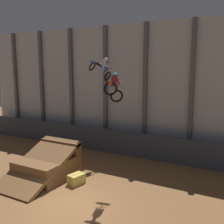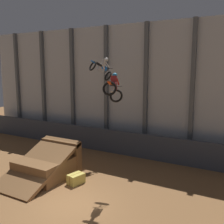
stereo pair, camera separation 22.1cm
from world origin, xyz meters
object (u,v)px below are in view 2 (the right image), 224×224
dirt_ramp (48,164)px  rider_bike_right_air (113,88)px  rider_bike_left_air (102,68)px  hay_bale_trackside (76,179)px

dirt_ramp → rider_bike_right_air: bearing=9.9°
rider_bike_left_air → hay_bale_trackside: (1.13, -4.72, -6.12)m
dirt_ramp → rider_bike_left_air: rider_bike_left_air is taller
dirt_ramp → rider_bike_left_air: bearing=77.2°
dirt_ramp → rider_bike_right_air: size_ratio=2.54×
dirt_ramp → rider_bike_right_air: 6.25m
hay_bale_trackside → rider_bike_left_air: bearing=103.5°
dirt_ramp → hay_bale_trackside: bearing=-4.1°
hay_bale_trackside → dirt_ramp: bearing=175.9°
rider_bike_right_air → dirt_ramp: bearing=176.1°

